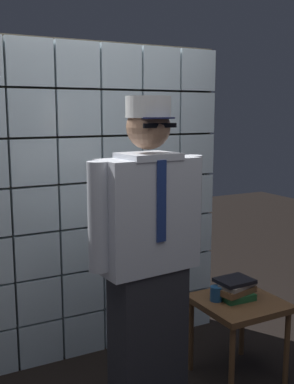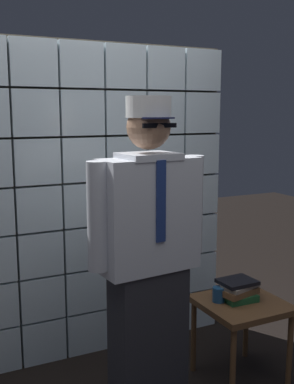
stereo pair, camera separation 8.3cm
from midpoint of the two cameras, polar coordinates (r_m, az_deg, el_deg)
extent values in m
cube|color=silver|center=(3.55, -13.45, -17.25)|extent=(0.30, 0.08, 0.30)
cube|color=silver|center=(3.63, -8.41, -16.45)|extent=(0.30, 0.08, 0.30)
cube|color=silver|center=(3.73, -3.66, -15.57)|extent=(0.30, 0.08, 0.30)
cube|color=silver|center=(3.86, 0.77, -14.66)|extent=(0.30, 0.08, 0.30)
cube|color=silver|center=(4.01, 4.85, -13.74)|extent=(0.30, 0.08, 0.30)
cube|color=silver|center=(3.42, -13.66, -12.50)|extent=(0.30, 0.08, 0.30)
cube|color=silver|center=(3.50, -8.53, -11.78)|extent=(0.30, 0.08, 0.30)
cube|color=silver|center=(3.61, -3.71, -11.02)|extent=(0.30, 0.08, 0.30)
cube|color=silver|center=(3.74, 0.78, -10.24)|extent=(0.30, 0.08, 0.30)
cube|color=silver|center=(3.90, 4.91, -9.46)|extent=(0.30, 0.08, 0.30)
cube|color=silver|center=(3.31, -13.88, -7.42)|extent=(0.30, 0.08, 0.30)
cube|color=silver|center=(3.40, -8.67, -6.81)|extent=(0.30, 0.08, 0.30)
cube|color=silver|center=(3.51, -3.77, -6.18)|extent=(0.30, 0.08, 0.30)
cube|color=silver|center=(3.65, 0.79, -5.56)|extent=(0.30, 0.08, 0.30)
cube|color=silver|center=(3.81, 4.98, -4.95)|extent=(0.30, 0.08, 0.30)
cube|color=silver|center=(3.24, -14.10, -2.05)|extent=(0.30, 0.08, 0.30)
cube|color=silver|center=(3.33, -8.81, -1.57)|extent=(0.30, 0.08, 0.30)
cube|color=silver|center=(3.44, -3.83, -1.10)|extent=(0.30, 0.08, 0.30)
cube|color=silver|center=(3.58, 0.80, -0.66)|extent=(0.30, 0.08, 0.30)
cube|color=silver|center=(3.74, 5.05, -0.25)|extent=(0.30, 0.08, 0.30)
cube|color=silver|center=(3.19, -14.33, 3.53)|extent=(0.30, 0.08, 0.30)
cube|color=silver|center=(3.28, -8.95, 3.87)|extent=(0.30, 0.08, 0.30)
cube|color=silver|center=(3.40, -3.88, 4.16)|extent=(0.30, 0.08, 0.30)
cube|color=silver|center=(3.54, 0.81, 4.40)|extent=(0.30, 0.08, 0.30)
cube|color=silver|center=(3.70, 5.12, 4.59)|extent=(0.30, 0.08, 0.30)
cube|color=silver|center=(3.17, -14.57, 9.22)|extent=(0.30, 0.08, 0.30)
cube|color=silver|center=(3.26, -9.09, 9.41)|extent=(0.30, 0.08, 0.30)
cube|color=silver|center=(3.38, -3.95, 9.51)|extent=(0.30, 0.08, 0.30)
cube|color=silver|center=(3.52, 0.82, 9.53)|extent=(0.30, 0.08, 0.30)
cube|color=silver|center=(3.69, 5.20, 9.50)|extent=(0.30, 0.08, 0.30)
cube|color=silver|center=(3.19, -14.82, 14.91)|extent=(0.30, 0.08, 0.30)
cube|color=silver|center=(3.28, -9.24, 14.95)|extent=(0.30, 0.08, 0.30)
cube|color=silver|center=(3.40, -4.01, 14.86)|extent=(0.30, 0.08, 0.30)
cube|color=silver|center=(3.54, 0.84, 14.67)|extent=(0.30, 0.08, 0.30)
cube|color=silver|center=(3.70, 5.27, 14.41)|extent=(0.30, 0.08, 0.30)
cube|color=#4C4438|center=(3.37, -9.10, -1.41)|extent=(2.24, 0.02, 2.24)
cube|color=#28282D|center=(2.84, -0.73, -17.67)|extent=(0.44, 0.25, 0.88)
cube|color=silver|center=(2.58, -0.77, -2.76)|extent=(0.57, 0.29, 0.62)
cube|color=navy|center=(2.46, 0.79, -1.16)|extent=(0.06, 0.02, 0.43)
cube|color=silver|center=(2.53, -0.79, 4.33)|extent=(0.32, 0.28, 0.04)
sphere|color=#A87A5B|center=(2.52, -0.79, 7.82)|extent=(0.24, 0.24, 0.24)
ellipsoid|color=black|center=(2.48, -0.12, 6.83)|extent=(0.16, 0.10, 0.11)
cube|color=black|center=(2.43, 0.61, 8.03)|extent=(0.20, 0.03, 0.02)
cylinder|color=#191E47|center=(2.45, 0.34, 8.93)|extent=(0.19, 0.19, 0.01)
cylinder|color=white|center=(2.52, -0.80, 10.23)|extent=(0.24, 0.24, 0.11)
cylinder|color=silver|center=(2.75, 4.61, -1.49)|extent=(0.12, 0.12, 0.57)
cylinder|color=silver|center=(2.43, -6.87, -3.02)|extent=(0.12, 0.12, 0.57)
cube|color=brown|center=(3.19, 10.27, -13.05)|extent=(0.52, 0.52, 0.04)
cylinder|color=brown|center=(3.03, 9.37, -19.98)|extent=(0.04, 0.04, 0.50)
cylinder|color=brown|center=(3.29, 15.79, -17.72)|extent=(0.04, 0.04, 0.50)
cylinder|color=brown|center=(3.35, 4.60, -16.86)|extent=(0.04, 0.04, 0.50)
cylinder|color=brown|center=(3.58, 10.75, -15.15)|extent=(0.04, 0.04, 0.50)
cube|color=#1E592D|center=(3.19, 9.88, -12.22)|extent=(0.21, 0.19, 0.04)
cube|color=brown|center=(3.17, 9.82, -11.55)|extent=(0.27, 0.20, 0.04)
cube|color=gray|center=(3.17, 10.18, -10.96)|extent=(0.27, 0.19, 0.03)
cube|color=black|center=(3.16, 9.76, -10.51)|extent=(0.23, 0.19, 0.02)
cylinder|color=navy|center=(3.14, 7.59, -12.06)|extent=(0.08, 0.08, 0.09)
torus|color=navy|center=(3.17, 8.46, -11.77)|extent=(0.06, 0.01, 0.06)
camera|label=1|loc=(0.04, -90.94, -0.16)|focal=44.19mm
camera|label=2|loc=(0.04, 89.06, 0.16)|focal=44.19mm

